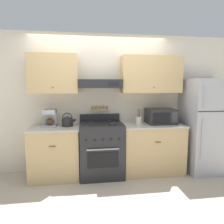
# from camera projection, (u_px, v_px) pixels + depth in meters

# --- Properties ---
(ground_plane) EXTENTS (16.00, 16.00, 0.00)m
(ground_plane) POSITION_uv_depth(u_px,v_px,m) (103.00, 182.00, 3.33)
(ground_plane) COLOR #B2A38E
(wall_back) EXTENTS (5.20, 0.46, 2.55)m
(wall_back) POSITION_uv_depth(u_px,v_px,m) (102.00, 95.00, 3.74)
(wall_back) COLOR beige
(wall_back) RESTS_ON ground_plane
(counter_left) EXTENTS (0.85, 0.64, 0.90)m
(counter_left) POSITION_uv_depth(u_px,v_px,m) (55.00, 152.00, 3.48)
(counter_left) COLOR tan
(counter_left) RESTS_ON ground_plane
(counter_right) EXTENTS (1.13, 0.64, 0.90)m
(counter_right) POSITION_uv_depth(u_px,v_px,m) (152.00, 148.00, 3.72)
(counter_right) COLOR tan
(counter_right) RESTS_ON ground_plane
(stove_range) EXTENTS (0.75, 0.68, 1.07)m
(stove_range) POSITION_uv_depth(u_px,v_px,m) (101.00, 149.00, 3.56)
(stove_range) COLOR #232326
(stove_range) RESTS_ON ground_plane
(refrigerator) EXTENTS (0.77, 0.73, 1.72)m
(refrigerator) POSITION_uv_depth(u_px,v_px,m) (205.00, 125.00, 3.75)
(refrigerator) COLOR #ADAFB5
(refrigerator) RESTS_ON ground_plane
(tea_kettle) EXTENTS (0.25, 0.20, 0.24)m
(tea_kettle) POSITION_uv_depth(u_px,v_px,m) (68.00, 121.00, 3.48)
(tea_kettle) COLOR #232326
(tea_kettle) RESTS_ON counter_left
(coffee_maker) EXTENTS (0.21, 0.25, 0.30)m
(coffee_maker) POSITION_uv_depth(u_px,v_px,m) (50.00, 118.00, 3.47)
(coffee_maker) COLOR #ADAFB5
(coffee_maker) RESTS_ON counter_left
(microwave) EXTENTS (0.52, 0.40, 0.28)m
(microwave) POSITION_uv_depth(u_px,v_px,m) (161.00, 116.00, 3.73)
(microwave) COLOR #232326
(microwave) RESTS_ON counter_right
(utensil_crock) EXTENTS (0.11, 0.11, 0.29)m
(utensil_crock) POSITION_uv_depth(u_px,v_px,m) (139.00, 120.00, 3.66)
(utensil_crock) COLOR silver
(utensil_crock) RESTS_ON counter_right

